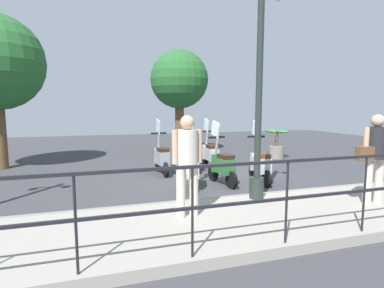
{
  "coord_description": "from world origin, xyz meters",
  "views": [
    {
      "loc": [
        -7.31,
        2.81,
        1.85
      ],
      "look_at": [
        0.2,
        0.5,
        0.9
      ],
      "focal_mm": 28.0,
      "sensor_mm": 36.0,
      "label": 1
    }
  ],
  "objects_px": {
    "pedestrian_distant": "(187,158)",
    "tree_distant": "(179,80)",
    "lamp_post_near": "(259,99)",
    "scooter_far_0": "(210,153)",
    "scooter_near_0": "(260,164)",
    "scooter_near_2": "(192,168)",
    "pedestrian_with_bag": "(375,152)",
    "scooter_far_2": "(162,157)",
    "scooter_near_1": "(222,165)",
    "potted_palm": "(276,146)",
    "scooter_far_1": "(190,155)"
  },
  "relations": [
    {
      "from": "pedestrian_distant",
      "to": "tree_distant",
      "type": "xyz_separation_m",
      "value": [
        7.47,
        -1.84,
        1.87
      ]
    },
    {
      "from": "lamp_post_near",
      "to": "scooter_far_0",
      "type": "height_order",
      "value": "lamp_post_near"
    },
    {
      "from": "scooter_near_0",
      "to": "scooter_far_0",
      "type": "bearing_deg",
      "value": 22.98
    },
    {
      "from": "lamp_post_near",
      "to": "pedestrian_distant",
      "type": "height_order",
      "value": "lamp_post_near"
    },
    {
      "from": "pedestrian_distant",
      "to": "scooter_near_2",
      "type": "relative_size",
      "value": 1.03
    },
    {
      "from": "lamp_post_near",
      "to": "pedestrian_distant",
      "type": "relative_size",
      "value": 2.64
    },
    {
      "from": "pedestrian_with_bag",
      "to": "scooter_far_2",
      "type": "height_order",
      "value": "pedestrian_with_bag"
    },
    {
      "from": "tree_distant",
      "to": "scooter_far_2",
      "type": "bearing_deg",
      "value": 158.0
    },
    {
      "from": "tree_distant",
      "to": "scooter_near_1",
      "type": "xyz_separation_m",
      "value": [
        -5.27,
        0.32,
        -2.46
      ]
    },
    {
      "from": "scooter_far_0",
      "to": "lamp_post_near",
      "type": "bearing_deg",
      "value": 172.7
    },
    {
      "from": "potted_palm",
      "to": "scooter_near_2",
      "type": "xyz_separation_m",
      "value": [
        -3.07,
        4.19,
        0.04
      ]
    },
    {
      "from": "scooter_far_2",
      "to": "pedestrian_with_bag",
      "type": "bearing_deg",
      "value": -148.07
    },
    {
      "from": "pedestrian_with_bag",
      "to": "pedestrian_distant",
      "type": "distance_m",
      "value": 3.33
    },
    {
      "from": "pedestrian_distant",
      "to": "scooter_far_0",
      "type": "relative_size",
      "value": 1.03
    },
    {
      "from": "potted_palm",
      "to": "scooter_far_1",
      "type": "height_order",
      "value": "scooter_far_1"
    },
    {
      "from": "potted_palm",
      "to": "scooter_near_0",
      "type": "xyz_separation_m",
      "value": [
        -3.1,
        2.46,
        0.04
      ]
    },
    {
      "from": "scooter_near_1",
      "to": "scooter_far_2",
      "type": "height_order",
      "value": "same"
    },
    {
      "from": "lamp_post_near",
      "to": "scooter_far_1",
      "type": "distance_m",
      "value": 3.73
    },
    {
      "from": "scooter_near_1",
      "to": "lamp_post_near",
      "type": "bearing_deg",
      "value": 170.69
    },
    {
      "from": "tree_distant",
      "to": "scooter_near_0",
      "type": "height_order",
      "value": "tree_distant"
    },
    {
      "from": "potted_palm",
      "to": "scooter_near_2",
      "type": "distance_m",
      "value": 5.19
    },
    {
      "from": "tree_distant",
      "to": "scooter_far_2",
      "type": "height_order",
      "value": "tree_distant"
    },
    {
      "from": "pedestrian_distant",
      "to": "scooter_far_1",
      "type": "height_order",
      "value": "pedestrian_distant"
    },
    {
      "from": "pedestrian_with_bag",
      "to": "potted_palm",
      "type": "xyz_separation_m",
      "value": [
        5.52,
        -1.6,
        -0.63
      ]
    },
    {
      "from": "scooter_near_1",
      "to": "scooter_near_2",
      "type": "bearing_deg",
      "value": 88.49
    },
    {
      "from": "lamp_post_near",
      "to": "scooter_near_1",
      "type": "height_order",
      "value": "lamp_post_near"
    },
    {
      "from": "pedestrian_distant",
      "to": "scooter_near_1",
      "type": "relative_size",
      "value": 1.03
    },
    {
      "from": "potted_palm",
      "to": "pedestrian_distant",
      "type": "bearing_deg",
      "value": 136.39
    },
    {
      "from": "tree_distant",
      "to": "scooter_far_1",
      "type": "relative_size",
      "value": 2.7
    },
    {
      "from": "lamp_post_near",
      "to": "scooter_near_2",
      "type": "bearing_deg",
      "value": 26.98
    },
    {
      "from": "pedestrian_distant",
      "to": "scooter_far_1",
      "type": "bearing_deg",
      "value": 158.15
    },
    {
      "from": "lamp_post_near",
      "to": "tree_distant",
      "type": "bearing_deg",
      "value": -2.64
    },
    {
      "from": "scooter_near_0",
      "to": "scooter_far_2",
      "type": "height_order",
      "value": "same"
    },
    {
      "from": "pedestrian_distant",
      "to": "scooter_near_0",
      "type": "height_order",
      "value": "pedestrian_distant"
    },
    {
      "from": "scooter_near_2",
      "to": "scooter_far_1",
      "type": "distance_m",
      "value": 1.91
    },
    {
      "from": "scooter_near_2",
      "to": "lamp_post_near",
      "type": "bearing_deg",
      "value": -136.9
    },
    {
      "from": "scooter_far_0",
      "to": "scooter_far_2",
      "type": "height_order",
      "value": "same"
    },
    {
      "from": "lamp_post_near",
      "to": "scooter_near_0",
      "type": "relative_size",
      "value": 2.73
    },
    {
      "from": "lamp_post_near",
      "to": "scooter_near_1",
      "type": "distance_m",
      "value": 2.25
    },
    {
      "from": "scooter_far_2",
      "to": "scooter_near_1",
      "type": "bearing_deg",
      "value": -147.07
    },
    {
      "from": "lamp_post_near",
      "to": "scooter_near_1",
      "type": "relative_size",
      "value": 2.73
    },
    {
      "from": "scooter_far_1",
      "to": "lamp_post_near",
      "type": "bearing_deg",
      "value": 178.61
    },
    {
      "from": "scooter_near_1",
      "to": "scooter_near_2",
      "type": "height_order",
      "value": "same"
    },
    {
      "from": "pedestrian_with_bag",
      "to": "scooter_near_0",
      "type": "height_order",
      "value": "pedestrian_with_bag"
    },
    {
      "from": "scooter_near_2",
      "to": "scooter_far_0",
      "type": "relative_size",
      "value": 1.0
    },
    {
      "from": "potted_palm",
      "to": "pedestrian_with_bag",
      "type": "bearing_deg",
      "value": 163.79
    },
    {
      "from": "tree_distant",
      "to": "potted_palm",
      "type": "relative_size",
      "value": 3.92
    },
    {
      "from": "tree_distant",
      "to": "scooter_far_1",
      "type": "height_order",
      "value": "tree_distant"
    },
    {
      "from": "tree_distant",
      "to": "scooter_near_2",
      "type": "height_order",
      "value": "tree_distant"
    },
    {
      "from": "scooter_near_1",
      "to": "scooter_far_0",
      "type": "relative_size",
      "value": 1.0
    }
  ]
}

